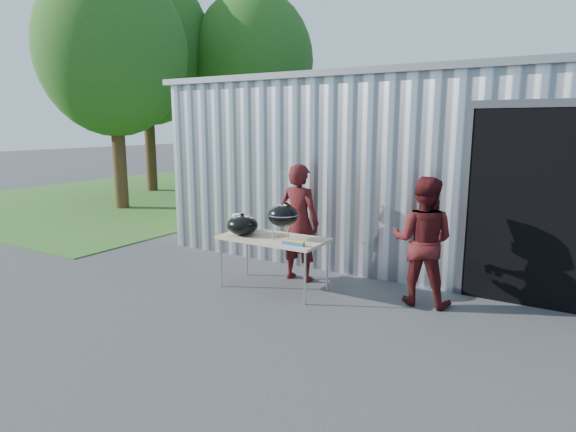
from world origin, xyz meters
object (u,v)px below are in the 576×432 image
Objects in this scene: kettle_grill at (283,209)px; person_cook at (299,223)px; folding_table at (273,240)px; person_bystander at (423,241)px.

kettle_grill is 0.53× the size of person_cook.
folding_table is 1.61× the size of kettle_grill.
folding_table is 0.50m from kettle_grill.
folding_table is 0.90× the size of person_bystander.
person_bystander is (1.94, 0.52, 0.12)m from folding_table.
kettle_grill is (0.18, -0.03, 0.46)m from folding_table.
person_bystander is at bearing 179.16° from person_cook.
kettle_grill is 1.88m from person_bystander.
person_cook is at bearing 79.42° from folding_table.
person_cook reaches higher than folding_table.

